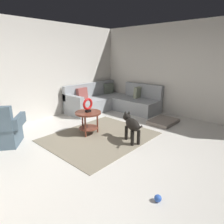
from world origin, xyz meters
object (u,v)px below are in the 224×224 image
Objects in this scene: torus_sculpture at (88,105)px; armchair at (2,131)px; dog at (132,125)px; dog_toy_ball at (158,198)px; dog_bed_mat at (163,121)px; side_table at (88,117)px; sectional_couch at (112,102)px.

armchair is at bearing 152.31° from torus_sculpture.
dog is 1.84m from dog_toy_ball.
torus_sculpture is 2.21m from dog_bed_mat.
armchair is at bearing 102.63° from dog_toy_ball.
torus_sculpture is (1.59, -0.84, 0.39)m from armchair.
side_table is at bearing 69.35° from dog_toy_ball.
side_table is at bearing 10.69° from armchair.
sectional_couch is 2.52m from dog.
dog is (0.34, -1.00, -0.33)m from torus_sculpture.
side_table is 2.53m from dog_toy_ball.
dog_toy_ball is at bearing -153.32° from dog_bed_mat.
side_table is 1.06m from dog.
dog_toy_ball is at bearing -129.82° from sectional_couch.
sectional_couch is 2.81× the size of dog_bed_mat.
side_table is at bearing -152.55° from sectional_couch.
armchair reaches higher than dog_toy_ball.
torus_sculpture reaches higher than side_table.
torus_sculpture is at bearing 152.99° from dog_bed_mat.
torus_sculpture reaches higher than dog.
dog_toy_ball is (-2.76, -1.38, 0.00)m from dog_bed_mat.
armchair reaches higher than side_table.
sectional_couch is at bearing 27.45° from side_table.
side_table is at bearing 136.69° from dog.
sectional_couch reaches higher than dog_bed_mat.
sectional_couch reaches higher than torus_sculpture.
torus_sculpture is at bearing 69.35° from dog_toy_ball.
sectional_couch is 23.72× the size of dog_toy_ball.
dog reaches higher than dog_toy_ball.
torus_sculpture is 3.44× the size of dog_toy_ball.
side_table is (-1.89, -0.98, 0.12)m from sectional_couch.
sectional_couch is 4.33m from dog_toy_ball.
dog_bed_mat is (3.47, -1.79, -0.28)m from armchair.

